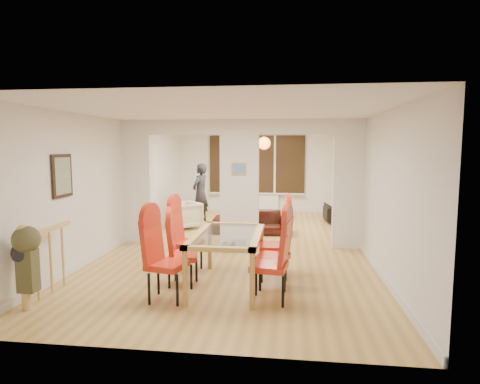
% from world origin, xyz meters
% --- Properties ---
extents(floor, '(5.00, 9.00, 0.01)m').
position_xyz_m(floor, '(0.00, 0.00, 0.00)').
color(floor, tan).
rests_on(floor, ground).
extents(room_walls, '(5.00, 9.00, 2.60)m').
position_xyz_m(room_walls, '(0.00, 0.00, 1.30)').
color(room_walls, silver).
rests_on(room_walls, floor).
extents(divider_wall, '(5.00, 0.18, 2.60)m').
position_xyz_m(divider_wall, '(0.00, 0.00, 1.30)').
color(divider_wall, white).
rests_on(divider_wall, floor).
extents(bay_window_blinds, '(3.00, 0.08, 1.80)m').
position_xyz_m(bay_window_blinds, '(0.00, 4.44, 1.50)').
color(bay_window_blinds, black).
rests_on(bay_window_blinds, room_walls).
extents(radiator, '(1.40, 0.08, 0.50)m').
position_xyz_m(radiator, '(0.00, 4.40, 0.30)').
color(radiator, white).
rests_on(radiator, floor).
extents(pendant_light, '(0.36, 0.36, 0.36)m').
position_xyz_m(pendant_light, '(0.30, 3.30, 2.15)').
color(pendant_light, orange).
rests_on(pendant_light, room_walls).
extents(stair_newel, '(0.40, 1.20, 1.10)m').
position_xyz_m(stair_newel, '(-2.25, -3.20, 0.55)').
color(stair_newel, tan).
rests_on(stair_newel, floor).
extents(wall_poster, '(0.04, 0.52, 0.67)m').
position_xyz_m(wall_poster, '(-2.47, -2.40, 1.60)').
color(wall_poster, gray).
rests_on(wall_poster, room_walls).
extents(pillar_photo, '(0.30, 0.03, 0.25)m').
position_xyz_m(pillar_photo, '(0.00, -0.10, 1.60)').
color(pillar_photo, '#4C8CD8').
rests_on(pillar_photo, divider_wall).
extents(dining_table, '(0.96, 1.71, 0.80)m').
position_xyz_m(dining_table, '(0.15, -2.56, 0.40)').
color(dining_table, '#BA9044').
rests_on(dining_table, floor).
extents(dining_chair_la, '(0.55, 0.55, 1.14)m').
position_xyz_m(dining_chair_la, '(-0.58, -3.17, 0.57)').
color(dining_chair_la, red).
rests_on(dining_chair_la, floor).
extents(dining_chair_lb, '(0.48, 0.48, 1.02)m').
position_xyz_m(dining_chair_lb, '(-0.53, -2.57, 0.51)').
color(dining_chair_lb, red).
rests_on(dining_chair_lb, floor).
extents(dining_chair_lc, '(0.52, 0.52, 1.12)m').
position_xyz_m(dining_chair_lc, '(-0.61, -1.94, 0.56)').
color(dining_chair_lc, red).
rests_on(dining_chair_lc, floor).
extents(dining_chair_ra, '(0.51, 0.51, 1.14)m').
position_xyz_m(dining_chair_ra, '(0.77, -3.05, 0.57)').
color(dining_chair_ra, red).
rests_on(dining_chair_ra, floor).
extents(dining_chair_rb, '(0.52, 0.52, 1.07)m').
position_xyz_m(dining_chair_rb, '(0.80, -2.50, 0.54)').
color(dining_chair_rb, red).
rests_on(dining_chair_rb, floor).
extents(dining_chair_rc, '(0.49, 0.49, 1.15)m').
position_xyz_m(dining_chair_rc, '(0.80, -2.00, 0.57)').
color(dining_chair_rc, red).
rests_on(dining_chair_rc, floor).
extents(sofa, '(1.82, 0.77, 0.53)m').
position_xyz_m(sofa, '(0.15, 1.19, 0.26)').
color(sofa, black).
rests_on(sofa, floor).
extents(armchair, '(1.02, 1.02, 0.67)m').
position_xyz_m(armchair, '(-1.60, 1.51, 0.33)').
color(armchair, '#F4EBCE').
rests_on(armchair, floor).
extents(person, '(0.68, 0.55, 1.60)m').
position_xyz_m(person, '(-1.38, 2.44, 0.80)').
color(person, black).
rests_on(person, floor).
extents(television, '(0.87, 0.24, 0.50)m').
position_xyz_m(television, '(2.00, 2.74, 0.25)').
color(television, black).
rests_on(television, floor).
extents(coffee_table, '(1.03, 0.60, 0.22)m').
position_xyz_m(coffee_table, '(0.32, 2.62, 0.11)').
color(coffee_table, '#362412').
rests_on(coffee_table, floor).
extents(bottle, '(0.07, 0.07, 0.30)m').
position_xyz_m(bottle, '(0.15, 2.51, 0.37)').
color(bottle, '#143F19').
rests_on(bottle, coffee_table).
extents(bowl, '(0.22, 0.22, 0.05)m').
position_xyz_m(bowl, '(0.29, 2.67, 0.25)').
color(bowl, '#362412').
rests_on(bowl, coffee_table).
extents(shoes, '(0.26, 0.28, 0.11)m').
position_xyz_m(shoes, '(-0.18, -0.44, 0.05)').
color(shoes, black).
rests_on(shoes, floor).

